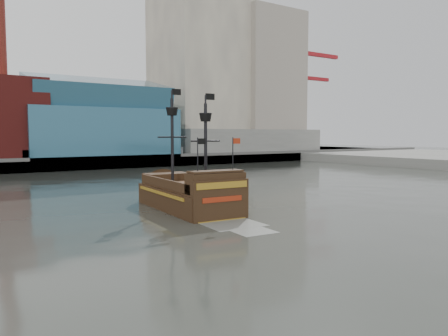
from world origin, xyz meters
TOP-DOWN VIEW (x-y plane):
  - ground at (0.00, 0.00)m, footprint 400.00×400.00m
  - promenade_far at (0.00, 92.00)m, footprint 220.00×60.00m
  - seawall at (0.00, 62.50)m, footprint 220.00×1.00m
  - skyline at (5.21, 84.56)m, footprint 149.00×45.00m
  - crane_a at (78.63, 82.00)m, footprint 22.50×4.00m
  - crane_b at (88.23, 92.00)m, footprint 19.10×4.00m
  - pirate_ship at (-0.11, 13.54)m, footprint 5.74×15.91m

SIDE VIEW (x-z plane):
  - ground at x=0.00m, z-range 0.00..0.00m
  - promenade_far at x=0.00m, z-range 0.00..2.00m
  - pirate_ship at x=-0.11m, z-range -4.80..6.92m
  - seawall at x=0.00m, z-range 0.00..2.60m
  - crane_b at x=88.23m, z-range 2.45..28.70m
  - crane_a at x=78.63m, z-range 2.99..35.24m
  - skyline at x=5.21m, z-range -6.45..55.55m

